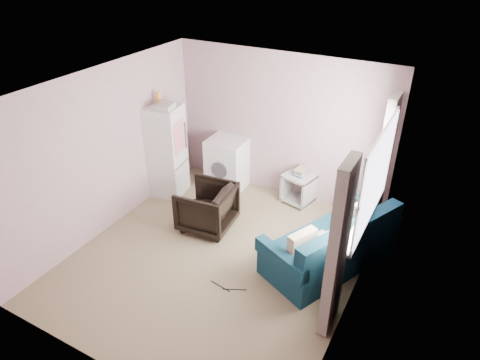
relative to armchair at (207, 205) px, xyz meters
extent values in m
cube|color=#837256|center=(0.52, -0.58, -0.41)|extent=(3.80, 4.20, 0.02)
cube|color=silver|center=(0.52, -0.58, 2.11)|extent=(3.80, 4.20, 0.02)
cube|color=#A9868E|center=(0.52, 1.53, 0.85)|extent=(3.80, 0.02, 2.50)
cube|color=#A9868E|center=(0.52, -2.69, 0.85)|extent=(3.80, 0.02, 2.50)
cube|color=#A9868E|center=(-1.39, -0.58, 0.85)|extent=(0.02, 4.20, 2.50)
cube|color=#A9868E|center=(2.43, -0.58, 0.85)|extent=(0.02, 4.20, 2.50)
cube|color=white|center=(2.41, 0.12, 1.10)|extent=(0.01, 1.60, 1.20)
imported|color=black|center=(0.00, 0.00, 0.00)|extent=(0.80, 0.85, 0.80)
cube|color=silver|center=(-1.17, 0.58, 0.41)|extent=(0.65, 0.65, 1.62)
cube|color=#413E45|center=(-0.90, 0.63, 0.20)|extent=(0.10, 0.51, 0.02)
cube|color=#413E45|center=(-0.93, 0.83, 0.66)|extent=(0.02, 0.03, 0.46)
cube|color=white|center=(-0.89, 0.60, 0.73)|extent=(0.08, 0.38, 0.56)
cylinder|color=orange|center=(-1.25, 0.61, 1.33)|extent=(0.09, 0.09, 0.22)
cube|color=#ADAFA4|center=(-1.05, 0.51, 1.26)|extent=(0.29, 0.32, 0.08)
cube|color=silver|center=(-0.36, 1.29, 0.06)|extent=(0.67, 0.67, 0.93)
cube|color=#413E45|center=(-0.36, 1.27, 0.50)|extent=(0.63, 0.60, 0.05)
cylinder|color=#413E45|center=(-0.35, 0.96, 0.07)|extent=(0.31, 0.03, 0.31)
cube|color=#979594|center=(1.00, 1.38, 0.11)|extent=(0.58, 0.58, 0.04)
cube|color=#979594|center=(1.00, 1.38, -0.34)|extent=(0.58, 0.58, 0.04)
cube|color=#979594|center=(0.78, 1.43, -0.13)|extent=(0.15, 0.48, 0.54)
cube|color=#979594|center=(1.21, 1.33, -0.13)|extent=(0.15, 0.48, 0.54)
cube|color=navy|center=(1.00, 1.38, 0.15)|extent=(0.21, 0.27, 0.03)
cube|color=tan|center=(1.01, 1.38, 0.18)|extent=(0.19, 0.26, 0.03)
cube|color=navy|center=(0.99, 1.39, 0.21)|extent=(0.22, 0.27, 0.03)
cube|color=tan|center=(1.00, 1.37, 0.24)|extent=(0.19, 0.25, 0.03)
cube|color=#0F3445|center=(1.95, 0.08, -0.19)|extent=(1.57, 2.05, 0.41)
cube|color=#0F3445|center=(2.26, -0.06, 0.24)|extent=(0.95, 1.76, 0.45)
cube|color=#0F3445|center=(1.57, -0.73, 0.11)|extent=(0.85, 0.50, 0.21)
cube|color=#0F3445|center=(2.32, 0.89, 0.11)|extent=(0.85, 0.50, 0.21)
cube|color=#C1A792|center=(1.74, -0.48, 0.22)|extent=(0.28, 0.43, 0.41)
cube|color=#C1A792|center=(2.24, 0.60, 0.22)|extent=(0.28, 0.43, 0.41)
cube|color=#979594|center=(1.83, 0.02, 0.02)|extent=(0.36, 0.41, 0.02)
cube|color=silver|center=(1.95, -0.03, 0.14)|extent=(0.20, 0.33, 0.22)
cube|color=white|center=(2.34, 0.12, 0.47)|extent=(0.14, 1.70, 0.04)
cube|color=white|center=(2.39, 0.12, 0.50)|extent=(0.02, 1.68, 0.05)
cube|color=white|center=(2.39, 0.12, 1.10)|extent=(0.02, 1.68, 0.05)
cube|color=white|center=(2.39, 0.12, 1.70)|extent=(0.02, 1.68, 0.05)
cube|color=white|center=(2.39, -0.68, 1.10)|extent=(0.02, 0.05, 1.20)
cube|color=white|center=(2.39, -0.14, 1.10)|extent=(0.02, 0.05, 1.20)
cube|color=white|center=(2.39, 0.39, 1.10)|extent=(0.02, 0.05, 1.20)
cube|color=white|center=(2.39, 0.92, 1.10)|extent=(0.02, 0.05, 1.20)
cube|color=beige|center=(2.30, -0.96, 0.70)|extent=(0.12, 0.46, 2.18)
cube|color=beige|center=(2.30, 1.20, 0.70)|extent=(0.12, 0.46, 2.18)
cylinder|color=black|center=(1.06, -1.02, -0.39)|extent=(0.30, 0.15, 0.01)
cylinder|color=black|center=(0.87, -1.06, -0.39)|extent=(0.32, 0.07, 0.01)
camera|label=1|loc=(3.10, -4.61, 3.65)|focal=32.00mm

